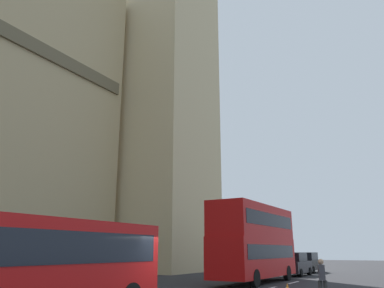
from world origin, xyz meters
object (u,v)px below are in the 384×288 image
sedan_lead (295,264)px  sedan_trailing (307,263)px  double_decker_bus (255,240)px  pedestrian_near_cones (322,279)px

sedan_lead → sedan_trailing: same height
double_decker_bus → pedestrian_near_cones: size_ratio=5.62×
sedan_lead → sedan_trailing: size_ratio=1.00×
sedan_lead → sedan_trailing: 5.56m
double_decker_bus → sedan_lead: double_decker_bus is taller
pedestrian_near_cones → sedan_trailing: bearing=15.9°
double_decker_bus → sedan_trailing: double_decker_bus is taller
sedan_lead → pedestrian_near_cones: (-16.38, -5.85, -0.00)m
sedan_trailing → pedestrian_near_cones: 22.80m
sedan_lead → sedan_trailing: (5.55, 0.38, 0.00)m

